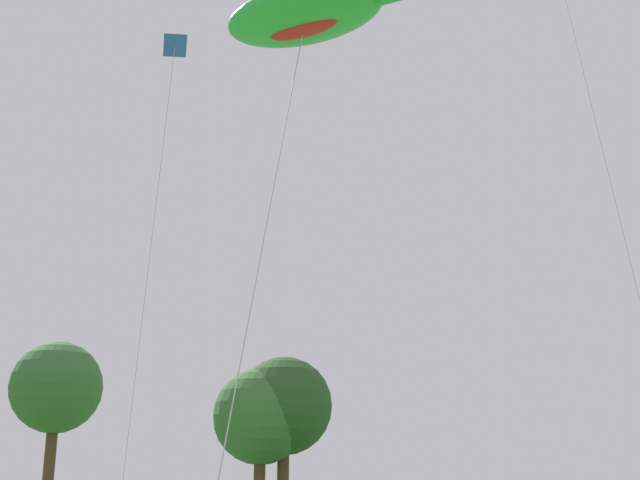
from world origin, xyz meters
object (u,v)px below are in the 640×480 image
object	(u,v)px
tree_pine_center	(56,388)
tree_oak_right	(284,406)
small_kite_diamond_red	(169,93)
big_show_kite	(315,13)
tree_shrub_far	(261,416)

from	to	relation	value
tree_pine_center	tree_oak_right	xyz separation A→B (m)	(13.86, -12.24, -1.59)
small_kite_diamond_red	tree_pine_center	bearing A→B (deg)	9.14
big_show_kite	tree_pine_center	bearing A→B (deg)	-39.88
big_show_kite	tree_pine_center	size ratio (longest dim) A/B	1.07
big_show_kite	tree_oak_right	world-z (taller)	big_show_kite
big_show_kite	tree_oak_right	bearing A→B (deg)	-60.39
tree_pine_center	tree_oak_right	world-z (taller)	tree_pine_center
tree_pine_center	big_show_kite	bearing A→B (deg)	-101.47
big_show_kite	small_kite_diamond_red	xyz separation A→B (m)	(-1.93, 4.05, -1.04)
tree_shrub_far	small_kite_diamond_red	bearing A→B (deg)	-124.65
small_kite_diamond_red	tree_shrub_far	bearing A→B (deg)	-10.86
tree_oak_right	small_kite_diamond_red	bearing A→B (deg)	-126.96
small_kite_diamond_red	tree_oak_right	world-z (taller)	small_kite_diamond_red
tree_pine_center	tree_oak_right	bearing A→B (deg)	-41.45
big_show_kite	tree_oak_right	xyz separation A→B (m)	(24.21, 38.78, -5.75)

